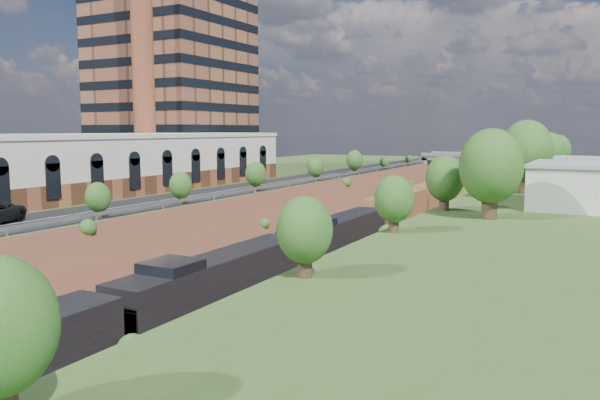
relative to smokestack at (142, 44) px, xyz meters
The scene contains 16 objects.
platform_left 23.05m from the smokestack, 53.13° to the left, with size 44.00×180.00×5.00m, color #385422.
embankment_left 35.58m from the smokestack, ahead, with size 7.07×180.00×7.07m, color brown.
embankment_right 53.39m from the smokestack, ahead, with size 7.07×180.00×7.07m, color brown.
rail_left_track 41.86m from the smokestack, ahead, with size 1.58×180.00×0.18m, color gray.
rail_right_track 46.11m from the smokestack, ahead, with size 1.58×180.00×0.18m, color gray.
road 28.88m from the smokestack, 11.04° to the left, with size 8.00×180.00×0.10m, color black.
guardrail 31.59m from the smokestack, ahead, with size 0.10×171.00×0.70m.
commercial_building 25.69m from the smokestack, 66.04° to the right, with size 14.30×62.30×7.00m.
highrise_tower 19.55m from the smokestack, 116.57° to the left, with size 22.00×22.00×53.90m.
smokestack is the anchor object (origin of this frame).
overpass 77.82m from the smokestack, 61.39° to the left, with size 24.50×8.30×7.40m.
white_building_near 62.29m from the smokestack, ahead, with size 9.00×12.00×4.00m, color silver.
white_building_far 64.31m from the smokestack, 16.97° to the left, with size 8.00×10.00×3.60m, color silver.
tree_right_large 57.52m from the smokestack, 16.80° to the right, with size 5.25×5.25×7.61m.
tree_left_crest 46.95m from the smokestack, 56.09° to the right, with size 2.45×2.45×3.55m.
freight_train 48.01m from the smokestack, 24.67° to the left, with size 3.08×157.07×4.60m.
Camera 1 is at (25.96, -10.50, 12.47)m, focal length 35.00 mm.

